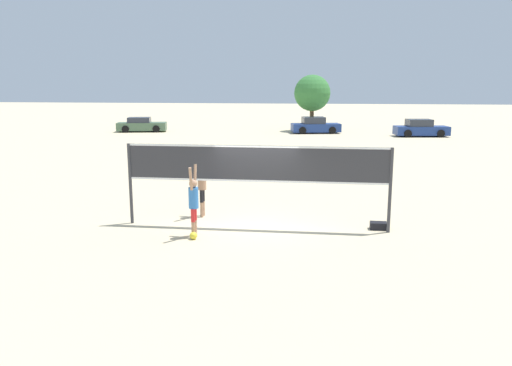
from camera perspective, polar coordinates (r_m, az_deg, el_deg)
ground_plane at (r=15.29m, az=0.00°, el=-5.10°), size 200.00×200.00×0.00m
volleyball_net at (r=14.88m, az=0.00°, el=1.66°), size 7.97×0.10×2.52m
player_spiker at (r=14.23m, az=-7.16°, el=-1.91°), size 0.28×0.69×2.06m
player_blocker at (r=16.39m, az=-6.20°, el=0.19°), size 0.28×0.72×2.23m
volleyball at (r=14.23m, az=-7.16°, el=-5.99°), size 0.21×0.21×0.21m
gear_bag at (r=15.52m, az=13.81°, el=-4.76°), size 0.49×0.32×0.22m
parked_car_near at (r=44.21m, az=18.30°, el=5.90°), size 4.55×2.23×1.44m
parked_car_mid at (r=47.46m, az=-12.96°, el=6.46°), size 4.69×2.63×1.32m
parked_car_far at (r=45.18m, az=6.78°, el=6.49°), size 4.55×2.57×1.45m
tree_left_cluster at (r=47.10m, az=6.45°, el=10.16°), size 3.34×3.34×5.18m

